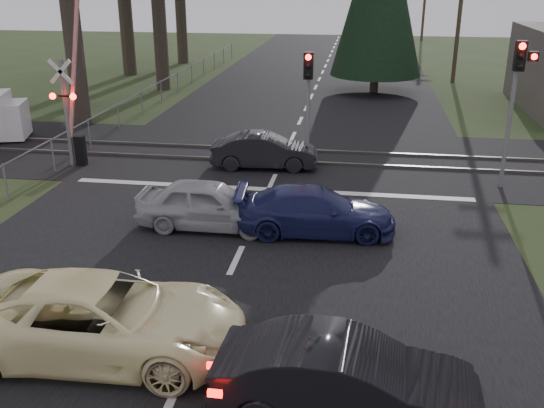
% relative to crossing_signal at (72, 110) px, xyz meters
% --- Properties ---
extents(ground, '(120.00, 120.00, 0.00)m').
position_rel_crossing_signal_xyz_m(ground, '(7.27, -9.79, -2.06)').
color(ground, '#263A1A').
rests_on(ground, ground).
extents(road, '(14.00, 100.00, 0.01)m').
position_rel_crossing_signal_xyz_m(road, '(7.27, 0.21, -2.05)').
color(road, black).
rests_on(road, ground).
extents(rail_corridor, '(120.00, 8.00, 0.01)m').
position_rel_crossing_signal_xyz_m(rail_corridor, '(7.27, 2.21, -2.05)').
color(rail_corridor, black).
rests_on(rail_corridor, ground).
extents(stop_line, '(13.00, 0.35, 0.00)m').
position_rel_crossing_signal_xyz_m(stop_line, '(7.27, -1.59, -2.05)').
color(stop_line, silver).
rests_on(stop_line, ground).
extents(rail_near, '(120.00, 0.12, 0.10)m').
position_rel_crossing_signal_xyz_m(rail_near, '(7.27, 1.41, -2.01)').
color(rail_near, '#59544C').
rests_on(rail_near, ground).
extents(rail_far, '(120.00, 0.12, 0.10)m').
position_rel_crossing_signal_xyz_m(rail_far, '(7.27, 3.01, -2.01)').
color(rail_far, '#59544C').
rests_on(rail_far, ground).
extents(crossing_signal, '(1.62, 0.38, 6.96)m').
position_rel_crossing_signal_xyz_m(crossing_signal, '(0.00, 0.00, 0.00)').
color(crossing_signal, slate).
rests_on(crossing_signal, ground).
extents(traffic_signal_right, '(0.68, 0.48, 4.70)m').
position_rel_crossing_signal_xyz_m(traffic_signal_right, '(14.82, -0.31, 1.26)').
color(traffic_signal_right, slate).
rests_on(traffic_signal_right, ground).
extents(traffic_signal_center, '(0.32, 0.48, 4.10)m').
position_rel_crossing_signal_xyz_m(traffic_signal_center, '(8.27, 0.89, 0.75)').
color(traffic_signal_center, slate).
rests_on(traffic_signal_center, ground).
extents(utility_pole_mid, '(1.80, 0.26, 9.00)m').
position_rel_crossing_signal_xyz_m(utility_pole_mid, '(15.77, 20.21, 2.67)').
color(utility_pole_mid, '#4C3D2D').
rests_on(utility_pole_mid, ground).
extents(fence_left, '(0.10, 36.00, 1.20)m').
position_rel_crossing_signal_xyz_m(fence_left, '(-0.53, 12.71, -2.06)').
color(fence_left, slate).
rests_on(fence_left, ground).
extents(cream_coupe, '(5.33, 2.61, 1.46)m').
position_rel_crossing_signal_xyz_m(cream_coupe, '(5.65, -10.91, -1.33)').
color(cream_coupe, '#FCF3B5').
rests_on(cream_coupe, ground).
extents(dark_hatchback, '(4.24, 1.66, 1.37)m').
position_rel_crossing_signal_xyz_m(dark_hatchback, '(10.13, -12.03, -1.37)').
color(dark_hatchback, black).
rests_on(dark_hatchback, ground).
extents(silver_car, '(3.95, 1.60, 1.34)m').
position_rel_crossing_signal_xyz_m(silver_car, '(6.13, -4.88, -1.39)').
color(silver_car, '#9FA3A7').
rests_on(silver_car, ground).
extents(blue_sedan, '(4.41, 2.08, 1.24)m').
position_rel_crossing_signal_xyz_m(blue_sedan, '(9.05, -4.81, -1.44)').
color(blue_sedan, '#1A1F50').
rests_on(blue_sedan, ground).
extents(dark_car_far, '(3.87, 1.61, 1.24)m').
position_rel_crossing_signal_xyz_m(dark_car_far, '(6.77, 0.73, -1.44)').
color(dark_car_far, black).
rests_on(dark_car_far, ground).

